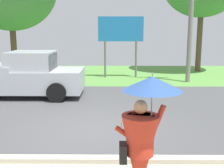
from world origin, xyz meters
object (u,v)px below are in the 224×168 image
utility_pole (191,21)px  roadside_billboard (121,33)px  monk_pedestrian (142,138)px  pickup_truck (21,76)px

utility_pole → roadside_billboard: size_ratio=1.73×
monk_pedestrian → utility_pole: (3.50, 10.59, 2.12)m
utility_pole → roadside_billboard: 3.92m
monk_pedestrian → roadside_billboard: bearing=99.3°
utility_pole → pickup_truck: bearing=-157.3°
pickup_truck → monk_pedestrian: bearing=-56.7°
monk_pedestrian → pickup_truck: size_ratio=0.41×
pickup_truck → roadside_billboard: (4.27, 4.74, 1.68)m
monk_pedestrian → pickup_truck: 8.51m
monk_pedestrian → roadside_billboard: roadside_billboard is taller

